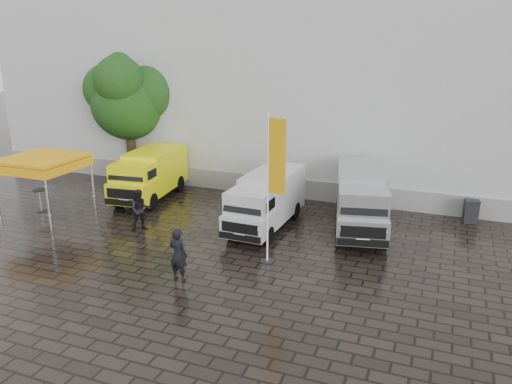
% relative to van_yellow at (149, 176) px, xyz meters
% --- Properties ---
extents(ground, '(120.00, 120.00, 0.00)m').
position_rel_van_yellow_xyz_m(ground, '(7.90, -5.14, -1.19)').
color(ground, black).
rests_on(ground, ground).
extents(exhibition_hall, '(44.00, 16.00, 12.00)m').
position_rel_van_yellow_xyz_m(exhibition_hall, '(9.90, 10.86, 4.81)').
color(exhibition_hall, silver).
rests_on(exhibition_hall, ground).
extents(hall_plinth, '(44.00, 0.15, 1.00)m').
position_rel_van_yellow_xyz_m(hall_plinth, '(9.90, 2.81, -0.69)').
color(hall_plinth, gray).
rests_on(hall_plinth, ground).
extents(van_yellow, '(2.56, 5.36, 2.38)m').
position_rel_van_yellow_xyz_m(van_yellow, '(0.00, 0.00, 0.00)').
color(van_yellow, '#F0F10C').
rests_on(van_yellow, ground).
extents(van_white, '(1.92, 5.34, 2.29)m').
position_rel_van_yellow_xyz_m(van_white, '(6.87, -1.69, -0.05)').
color(van_white, silver).
rests_on(van_white, ground).
extents(van_silver, '(3.12, 6.09, 2.52)m').
position_rel_van_yellow_xyz_m(van_silver, '(10.63, -0.44, 0.07)').
color(van_silver, '#B2B5B7').
rests_on(van_silver, ground).
extents(canopy_tent, '(3.07, 3.07, 2.75)m').
position_rel_van_yellow_xyz_m(canopy_tent, '(-2.97, -3.91, 1.37)').
color(canopy_tent, silver).
rests_on(canopy_tent, ground).
extents(flagpole, '(0.88, 0.50, 5.45)m').
position_rel_van_yellow_xyz_m(flagpole, '(8.30, -4.94, 1.89)').
color(flagpole, black).
rests_on(flagpole, ground).
extents(tree, '(4.05, 4.12, 7.26)m').
position_rel_van_yellow_xyz_m(tree, '(-2.95, 2.77, 3.47)').
color(tree, black).
rests_on(tree, ground).
extents(cocktail_table, '(0.60, 0.60, 1.06)m').
position_rel_van_yellow_xyz_m(cocktail_table, '(-3.68, -3.59, -0.66)').
color(cocktail_table, black).
rests_on(cocktail_table, ground).
extents(wheelie_bin, '(0.69, 0.69, 1.02)m').
position_rel_van_yellow_xyz_m(wheelie_bin, '(15.05, 2.21, -0.68)').
color(wheelie_bin, black).
rests_on(wheelie_bin, ground).
extents(person_front, '(0.72, 0.51, 1.85)m').
position_rel_van_yellow_xyz_m(person_front, '(5.88, -7.38, -0.27)').
color(person_front, black).
rests_on(person_front, ground).
extents(person_tent, '(1.09, 1.07, 1.78)m').
position_rel_van_yellow_xyz_m(person_tent, '(2.06, -3.90, -0.30)').
color(person_tent, black).
rests_on(person_tent, ground).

